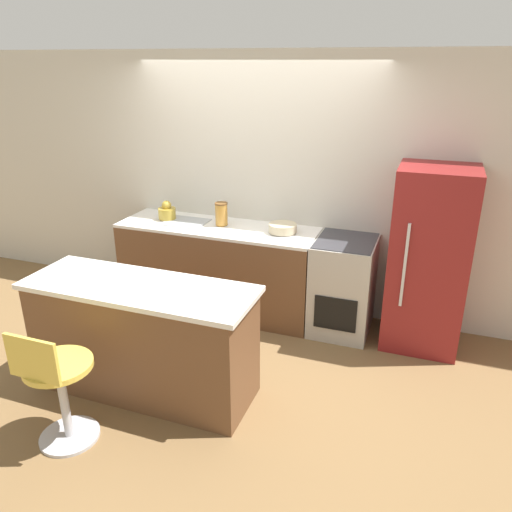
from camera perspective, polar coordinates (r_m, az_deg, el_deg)
ground_plane at (r=5.06m, az=-2.57°, el=-8.09°), size 14.00×14.00×0.00m
wall_back at (r=5.19m, az=0.18°, el=8.18°), size 8.00×0.06×2.60m
back_counter at (r=5.25m, az=-4.32°, el=-1.36°), size 2.05×0.65×0.93m
kitchen_island at (r=4.06m, az=-12.75°, el=-9.16°), size 1.80×0.64×0.92m
oven_range at (r=4.89m, az=9.91°, el=-3.38°), size 0.56×0.66×0.93m
refrigerator at (r=4.71m, az=19.10°, el=-0.41°), size 0.67×0.65×1.67m
stool_chair at (r=3.71m, az=-21.70°, el=-13.72°), size 0.46×0.46×0.92m
kettle at (r=5.35m, az=-10.14°, el=5.01°), size 0.18×0.18×0.20m
mixing_bowl at (r=4.87m, az=3.07°, el=3.23°), size 0.27×0.27×0.08m
canister_jar at (r=5.07m, az=-3.98°, el=4.84°), size 0.13×0.13×0.23m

